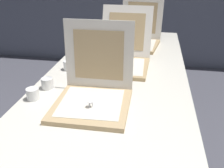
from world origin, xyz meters
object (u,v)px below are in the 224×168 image
(cup_white_mid, at_px, (68,65))
(cup_white_near_left, at_px, (33,94))
(table, at_px, (114,87))
(pizza_box_back, at_px, (137,38))
(cup_white_far, at_px, (91,52))
(pizza_box_front, at_px, (93,93))
(pizza_box_middle, at_px, (122,58))
(cup_white_near_center, at_px, (47,83))

(cup_white_mid, bearing_deg, cup_white_near_left, -96.91)
(table, bearing_deg, pizza_box_back, 84.30)
(pizza_box_back, distance_m, cup_white_far, 0.46)
(pizza_box_back, bearing_deg, pizza_box_front, -88.70)
(pizza_box_front, xyz_separation_m, pizza_box_back, (0.13, 1.01, -0.00))
(pizza_box_front, bearing_deg, pizza_box_middle, 82.05)
(pizza_box_front, height_order, pizza_box_middle, pizza_box_front)
(cup_white_far, bearing_deg, cup_white_mid, -105.78)
(table, xyz_separation_m, pizza_box_back, (0.07, 0.73, 0.10))
(table, bearing_deg, cup_white_mid, 161.22)
(cup_white_near_left, xyz_separation_m, cup_white_near_center, (0.02, 0.13, 0.00))
(pizza_box_middle, relative_size, cup_white_far, 7.56)
(cup_white_mid, distance_m, cup_white_near_center, 0.28)
(cup_white_near_left, bearing_deg, cup_white_far, 79.37)
(pizza_box_front, relative_size, pizza_box_back, 0.83)
(cup_white_mid, relative_size, cup_white_far, 1.00)
(pizza_box_middle, bearing_deg, pizza_box_back, 84.94)
(pizza_box_front, bearing_deg, pizza_box_back, 82.38)
(pizza_box_front, height_order, cup_white_near_left, pizza_box_front)
(cup_white_mid, height_order, cup_white_far, same)
(pizza_box_middle, xyz_separation_m, cup_white_mid, (-0.33, -0.13, -0.02))
(pizza_box_front, xyz_separation_m, cup_white_mid, (-0.26, 0.39, -0.03))
(cup_white_near_center, bearing_deg, pizza_box_front, -21.72)
(cup_white_far, bearing_deg, cup_white_near_left, -100.63)
(cup_white_near_center, bearing_deg, cup_white_far, 79.20)
(pizza_box_front, height_order, cup_white_far, pizza_box_front)
(cup_white_mid, bearing_deg, pizza_box_middle, 21.56)
(pizza_box_front, distance_m, cup_white_mid, 0.47)
(cup_white_near_center, bearing_deg, pizza_box_middle, 48.85)
(pizza_box_middle, bearing_deg, table, -91.74)
(table, relative_size, cup_white_mid, 37.56)
(pizza_box_front, bearing_deg, table, 78.78)
(pizza_box_middle, relative_size, cup_white_mid, 7.56)
(pizza_box_back, xyz_separation_m, cup_white_mid, (-0.39, -0.63, -0.02))
(cup_white_mid, relative_size, cup_white_near_left, 1.00)
(table, relative_size, cup_white_near_center, 37.56)
(cup_white_mid, xyz_separation_m, cup_white_far, (0.08, 0.28, 0.00))
(cup_white_near_left, bearing_deg, cup_white_mid, 83.09)
(pizza_box_back, xyz_separation_m, cup_white_far, (-0.31, -0.34, -0.02))
(pizza_box_back, distance_m, cup_white_near_center, 0.99)
(pizza_box_front, xyz_separation_m, cup_white_near_left, (-0.31, -0.01, -0.03))
(pizza_box_front, height_order, pizza_box_back, pizza_box_front)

